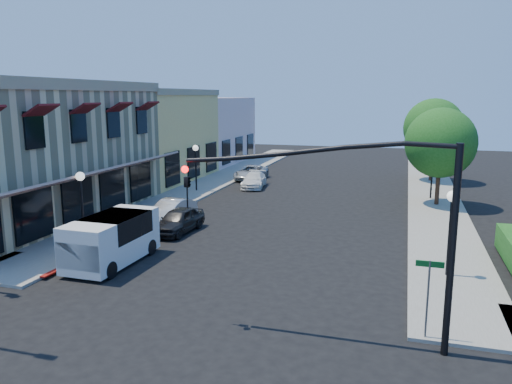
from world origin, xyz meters
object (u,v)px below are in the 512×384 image
(street_tree_b, at_px, (434,128))
(signal_mast_arm, at_px, (373,209))
(street_tree_a, at_px, (441,143))
(lamppost_right_near, at_px, (451,212))
(lamppost_right_far, at_px, (433,161))
(white_van, at_px, (111,237))
(street_name_sign, at_px, (428,287))
(parked_car_b, at_px, (171,211))
(parked_car_d, at_px, (251,173))
(lamppost_left_far, at_px, (196,156))
(parked_car_c, at_px, (254,180))
(parked_car_a, at_px, (178,220))
(lamppost_left_near, at_px, (81,189))

(street_tree_b, bearing_deg, signal_mast_arm, -95.51)
(street_tree_a, xyz_separation_m, lamppost_right_near, (-0.30, -14.00, -1.46))
(lamppost_right_far, bearing_deg, white_van, -126.91)
(street_name_sign, distance_m, parked_car_b, 17.48)
(street_name_sign, height_order, parked_car_d, street_name_sign)
(signal_mast_arm, bearing_deg, street_tree_a, 81.83)
(lamppost_left_far, distance_m, lamppost_right_near, 22.02)
(lamppost_right_far, bearing_deg, parked_car_b, -143.19)
(parked_car_c, bearing_deg, lamppost_left_far, -148.59)
(lamppost_left_far, bearing_deg, signal_mast_arm, -55.00)
(parked_car_b, bearing_deg, parked_car_a, -48.03)
(lamppost_right_near, relative_size, parked_car_b, 0.90)
(lamppost_left_far, bearing_deg, street_tree_b, 30.03)
(parked_car_a, bearing_deg, parked_car_d, 98.06)
(lamppost_right_far, xyz_separation_m, white_van, (-13.85, -18.44, -1.52))
(street_tree_a, height_order, white_van, street_tree_a)
(street_name_sign, xyz_separation_m, parked_car_b, (-13.70, 10.80, -1.05))
(lamppost_left_far, xyz_separation_m, parked_car_d, (2.30, 6.63, -2.12))
(street_name_sign, xyz_separation_m, parked_car_d, (-13.70, 26.43, -1.08))
(parked_car_a, bearing_deg, lamppost_right_far, 47.66)
(street_tree_a, bearing_deg, parked_car_a, -141.24)
(street_name_sign, bearing_deg, signal_mast_arm, -156.80)
(street_name_sign, xyz_separation_m, parked_car_a, (-12.30, 8.88, -1.04))
(parked_car_b, distance_m, parked_car_c, 12.08)
(parked_car_a, height_order, parked_car_c, parked_car_a)
(street_tree_a, relative_size, signal_mast_arm, 0.81)
(street_name_sign, distance_m, parked_car_a, 15.21)
(lamppost_left_far, xyz_separation_m, white_van, (3.15, -16.44, -1.52))
(white_van, bearing_deg, parked_car_d, 92.11)
(signal_mast_arm, xyz_separation_m, lamppost_right_near, (2.64, 6.50, -1.35))
(parked_car_a, xyz_separation_m, parked_car_c, (-0.01, 13.92, -0.07))
(signal_mast_arm, xyz_separation_m, street_name_sign, (1.64, 0.70, -2.39))
(white_van, height_order, parked_car_d, white_van)
(signal_mast_arm, relative_size, white_van, 1.68)
(street_tree_b, distance_m, white_van, 30.17)
(signal_mast_arm, bearing_deg, street_tree_b, 84.49)
(lamppost_right_far, distance_m, parked_car_a, 18.66)
(lamppost_left_far, height_order, lamppost_right_far, same)
(lamppost_left_near, bearing_deg, street_tree_b, 54.21)
(lamppost_right_near, xyz_separation_m, parked_car_a, (-13.30, 3.08, -2.08))
(street_tree_b, relative_size, parked_car_c, 1.73)
(street_tree_a, bearing_deg, parked_car_d, 156.17)
(parked_car_a, relative_size, parked_car_c, 0.95)
(street_tree_b, bearing_deg, lamppost_right_near, -90.72)
(lamppost_right_near, bearing_deg, parked_car_a, 166.96)
(lamppost_right_near, distance_m, parked_car_d, 25.42)
(street_tree_a, distance_m, street_name_sign, 20.00)
(signal_mast_arm, relative_size, street_name_sign, 3.20)
(white_van, height_order, parked_car_a, white_van)
(parked_car_a, bearing_deg, street_tree_a, 42.26)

